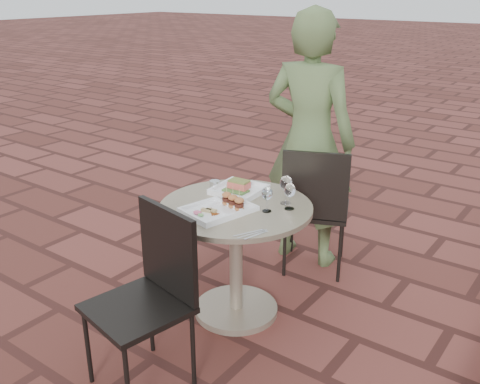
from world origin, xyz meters
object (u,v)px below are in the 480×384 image
Objects in this scene: cafe_table at (236,243)px; plate_sliders at (233,205)px; chair_near at (152,284)px; diner at (309,141)px; plate_tuna at (211,212)px; chair_far at (316,201)px; plate_salmon at (239,189)px.

cafe_table is 0.28m from plate_sliders.
chair_near reaches higher than cafe_table.
diner is at bearing 91.94° from cafe_table.
chair_far is at bearing 79.39° from plate_tuna.
chair_far reaches higher than cafe_table.
chair_near is at bearing -84.76° from plate_tuna.
cafe_table is at bearing 56.09° from chair_far.
diner is 5.95× the size of plate_salmon.
plate_salmon is at bearing 77.34° from diner.
plate_salmon is at bearing 121.63° from cafe_table.
plate_sliders is at bearing -68.17° from cafe_table.
plate_tuna is at bearing 106.41° from chair_near.
chair_far is 0.96m from plate_tuna.
chair_near is 0.69m from plate_sliders.
chair_far is 0.51× the size of diner.
cafe_table is 0.97× the size of chair_near.
plate_sliders is (0.02, -0.06, 0.28)m from cafe_table.
chair_near is 0.51× the size of diner.
chair_near reaches higher than plate_sliders.
diner is 1.11m from plate_tuna.
cafe_table is at bearing -58.37° from plate_salmon.
diner reaches higher than cafe_table.
chair_near is (-0.12, -1.45, 0.00)m from chair_far.
plate_sliders reaches higher than plate_tuna.
chair_far is 3.05× the size of plate_salmon.
plate_sliders is at bearing 58.64° from chair_far.
plate_tuna is (-0.06, -0.13, -0.01)m from plate_sliders.
plate_tuna is (-0.00, -1.10, -0.16)m from diner.
chair_far is 1.45m from chair_near.
chair_far is at bearing 126.89° from diner.
chair_far and chair_near have the same top height.
chair_far is 2.80× the size of plate_tuna.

